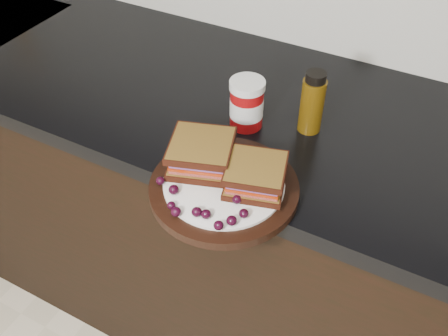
{
  "coord_description": "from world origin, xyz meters",
  "views": [
    {
      "loc": [
        0.29,
        0.84,
        1.57
      ],
      "look_at": [
        -0.01,
        1.42,
        0.96
      ],
      "focal_mm": 40.0,
      "sensor_mm": 36.0,
      "label": 1
    }
  ],
  "objects_px": {
    "plate": "(224,188)",
    "condiment_jar": "(247,104)",
    "sandwich_left": "(202,154)",
    "oil_bottle": "(312,102)"
  },
  "relations": [
    {
      "from": "plate",
      "to": "sandwich_left",
      "type": "relative_size",
      "value": 2.38
    },
    {
      "from": "plate",
      "to": "sandwich_left",
      "type": "distance_m",
      "value": 0.08
    },
    {
      "from": "condiment_jar",
      "to": "oil_bottle",
      "type": "distance_m",
      "value": 0.14
    },
    {
      "from": "plate",
      "to": "oil_bottle",
      "type": "bearing_deg",
      "value": 74.1
    },
    {
      "from": "sandwich_left",
      "to": "oil_bottle",
      "type": "xyz_separation_m",
      "value": [
        0.13,
        0.23,
        0.02
      ]
    },
    {
      "from": "sandwich_left",
      "to": "condiment_jar",
      "type": "relative_size",
      "value": 1.07
    },
    {
      "from": "condiment_jar",
      "to": "sandwich_left",
      "type": "bearing_deg",
      "value": -92.32
    },
    {
      "from": "plate",
      "to": "condiment_jar",
      "type": "height_order",
      "value": "condiment_jar"
    },
    {
      "from": "sandwich_left",
      "to": "plate",
      "type": "bearing_deg",
      "value": -40.11
    },
    {
      "from": "plate",
      "to": "sandwich_left",
      "type": "bearing_deg",
      "value": 158.3
    }
  ]
}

